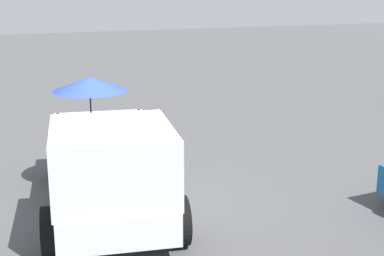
# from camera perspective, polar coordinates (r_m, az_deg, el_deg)

# --- Properties ---
(ground_plane) EXTENTS (80.00, 80.00, 0.00)m
(ground_plane) POSITION_cam_1_polar(r_m,az_deg,el_deg) (10.54, -8.51, -8.08)
(ground_plane) COLOR #4C4C4F
(pickup_truck_main) EXTENTS (5.29, 2.91, 2.30)m
(pickup_truck_main) POSITION_cam_1_polar(r_m,az_deg,el_deg) (9.80, -8.64, -3.66)
(pickup_truck_main) COLOR black
(pickup_truck_main) RESTS_ON ground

